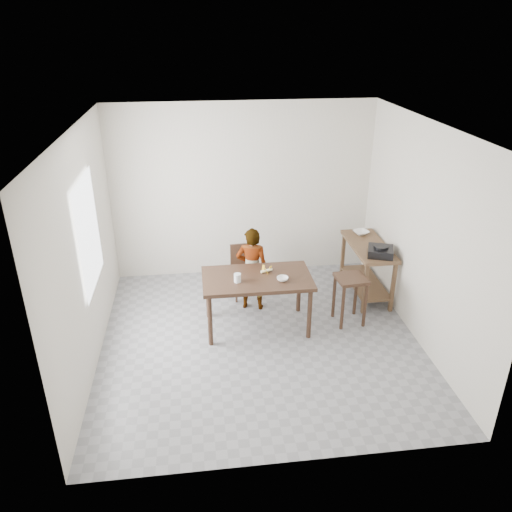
{
  "coord_description": "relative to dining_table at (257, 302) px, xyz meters",
  "views": [
    {
      "loc": [
        -0.73,
        -5.31,
        3.71
      ],
      "look_at": [
        0.0,
        0.4,
        1.0
      ],
      "focal_mm": 35.0,
      "sensor_mm": 36.0,
      "label": 1
    }
  ],
  "objects": [
    {
      "name": "stool",
      "position": [
        1.25,
        -0.02,
        -0.04
      ],
      "size": [
        0.42,
        0.42,
        0.68
      ],
      "primitive_type": null,
      "rotation": [
        0.0,
        0.0,
        0.09
      ],
      "color": "#362217",
      "rests_on": "floor"
    },
    {
      "name": "dining_table",
      "position": [
        0.0,
        0.0,
        0.0
      ],
      "size": [
        1.4,
        0.8,
        0.75
      ],
      "primitive_type": null,
      "color": "#362217",
      "rests_on": "floor"
    },
    {
      "name": "banana",
      "position": [
        0.14,
        0.11,
        0.41
      ],
      "size": [
        0.2,
        0.16,
        0.06
      ],
      "primitive_type": null,
      "rotation": [
        0.0,
        0.0,
        0.23
      ],
      "color": "#F3DC5F",
      "rests_on": "dining_table"
    },
    {
      "name": "prep_counter",
      "position": [
        1.72,
        0.7,
        0.03
      ],
      "size": [
        0.5,
        1.2,
        0.8
      ],
      "primitive_type": null,
      "color": "brown",
      "rests_on": "floor"
    },
    {
      "name": "wall_right",
      "position": [
        2.02,
        -0.3,
        0.98
      ],
      "size": [
        0.04,
        4.0,
        2.7
      ],
      "primitive_type": "cube",
      "color": "beige",
      "rests_on": "ground"
    },
    {
      "name": "window_pane",
      "position": [
        -1.97,
        -0.1,
        1.12
      ],
      "size": [
        0.02,
        1.1,
        1.3
      ],
      "primitive_type": "cube",
      "color": "white",
      "rests_on": "wall_left"
    },
    {
      "name": "glass_tumbler",
      "position": [
        -0.26,
        -0.1,
        0.43
      ],
      "size": [
        0.12,
        0.12,
        0.11
      ],
      "primitive_type": "cylinder",
      "rotation": [
        0.0,
        0.0,
        -0.39
      ],
      "color": "silver",
      "rests_on": "dining_table"
    },
    {
      "name": "ceiling",
      "position": [
        0.0,
        -0.3,
        2.35
      ],
      "size": [
        4.0,
        4.0,
        0.04
      ],
      "primitive_type": "cube",
      "color": "white",
      "rests_on": "wall_back"
    },
    {
      "name": "floor",
      "position": [
        0.0,
        -0.3,
        -0.4
      ],
      "size": [
        4.0,
        4.0,
        0.04
      ],
      "primitive_type": "cube",
      "color": "gray",
      "rests_on": "ground"
    },
    {
      "name": "gas_burner",
      "position": [
        1.75,
        0.33,
        0.48
      ],
      "size": [
        0.43,
        0.43,
        0.11
      ],
      "primitive_type": "cube",
      "rotation": [
        0.0,
        0.0,
        -0.35
      ],
      "color": "black",
      "rests_on": "prep_counter"
    },
    {
      "name": "dining_chair",
      "position": [
        -0.07,
        0.85,
        0.01
      ],
      "size": [
        0.4,
        0.4,
        0.77
      ],
      "primitive_type": null,
      "rotation": [
        0.0,
        0.0,
        0.08
      ],
      "color": "#362217",
      "rests_on": "floor"
    },
    {
      "name": "wall_front",
      "position": [
        0.0,
        -2.32,
        0.98
      ],
      "size": [
        4.0,
        0.04,
        2.7
      ],
      "primitive_type": "cube",
      "color": "beige",
      "rests_on": "ground"
    },
    {
      "name": "wall_back",
      "position": [
        0.0,
        1.72,
        0.98
      ],
      "size": [
        4.0,
        0.04,
        2.7
      ],
      "primitive_type": "cube",
      "color": "beige",
      "rests_on": "ground"
    },
    {
      "name": "small_bowl",
      "position": [
        0.31,
        -0.14,
        0.4
      ],
      "size": [
        0.18,
        0.18,
        0.05
      ],
      "primitive_type": "imported",
      "rotation": [
        0.0,
        0.0,
        -0.21
      ],
      "color": "white",
      "rests_on": "dining_table"
    },
    {
      "name": "child",
      "position": [
        -0.0,
        0.51,
        0.23
      ],
      "size": [
        0.5,
        0.39,
        1.22
      ],
      "primitive_type": "imported",
      "rotation": [
        0.0,
        0.0,
        2.91
      ],
      "color": "white",
      "rests_on": "floor"
    },
    {
      "name": "wall_left",
      "position": [
        -2.02,
        -0.3,
        0.98
      ],
      "size": [
        0.04,
        4.0,
        2.7
      ],
      "primitive_type": "cube",
      "color": "beige",
      "rests_on": "ground"
    },
    {
      "name": "serving_bowl",
      "position": [
        1.73,
        1.09,
        0.45
      ],
      "size": [
        0.28,
        0.28,
        0.06
      ],
      "primitive_type": "imported",
      "rotation": [
        0.0,
        0.0,
        0.31
      ],
      "color": "white",
      "rests_on": "prep_counter"
    }
  ]
}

